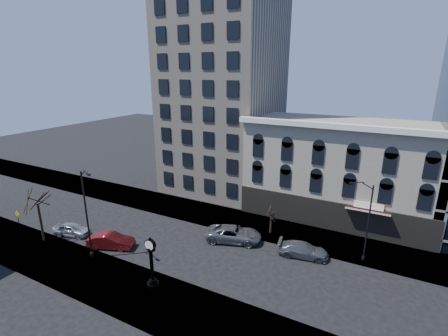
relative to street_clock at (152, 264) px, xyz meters
The scene contains 15 objects.
ground 7.13m from the street_clock, 96.49° to the left, with size 160.00×160.00×0.00m, color black.
sidewalk_far 14.91m from the street_clock, 92.98° to the left, with size 160.00×6.00×0.12m, color gray.
sidewalk_near 2.61m from the street_clock, 121.23° to the right, with size 160.00×6.00×0.12m, color gray.
cream_tower 31.56m from the street_clock, 105.03° to the left, with size 15.90×15.40×42.50m.
victorian_row 25.54m from the street_clock, 63.60° to the left, with size 22.60×11.19×12.50m.
street_clock is the anchor object (origin of this frame).
street_lamp_near 9.21m from the street_clock, behind, with size 2.34×1.06×9.43m.
street_lamp_far 19.98m from the street_clock, 39.82° to the left, with size 2.03×0.94×8.19m.
bare_tree_near 15.92m from the street_clock, behind, with size 4.09×4.09×7.02m.
bare_tree_far 14.84m from the street_clock, 67.53° to the left, with size 2.18×2.18×3.74m.
warning_sign 20.27m from the street_clock, behind, with size 0.78×0.07×2.40m.
car_near_a 14.37m from the street_clock, 168.36° to the left, with size 1.68×4.18×1.42m, color #A5A8AD.
car_near_b 8.75m from the street_clock, 159.55° to the left, with size 1.67×4.79×1.58m, color maroon.
car_far_a 10.68m from the street_clock, 75.39° to the left, with size 2.76×5.98×1.66m, color #595B60.
car_far_b 14.86m from the street_clock, 46.66° to the left, with size 2.01×4.96×1.44m, color #595B60.
Camera 1 is at (17.27, -24.88, 17.95)m, focal length 26.00 mm.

